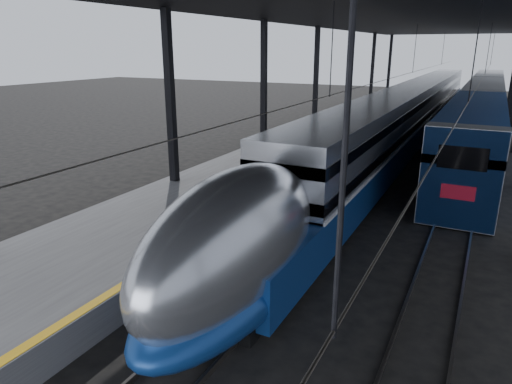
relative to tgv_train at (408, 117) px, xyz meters
The scene contains 7 objects.
ground 25.06m from the tgv_train, 94.59° to the right, with size 160.00×160.00×0.00m, color black.
platform 7.52m from the tgv_train, 138.36° to the right, with size 6.00×80.00×1.00m, color #4C4C4F.
yellow_strip 5.68m from the tgv_train, 118.90° to the right, with size 0.30×80.00×0.01m, color gold.
rails 5.84m from the tgv_train, 62.92° to the right, with size 6.52×80.00×0.16m.
canopy 8.58m from the tgv_train, 91.17° to the right, with size 18.00×75.00×9.47m.
tgv_train is the anchor object (origin of this frame).
second_train 10.53m from the tgv_train, 61.65° to the left, with size 3.12×56.05×4.30m.
Camera 1 is at (7.73, -12.56, 7.30)m, focal length 32.00 mm.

